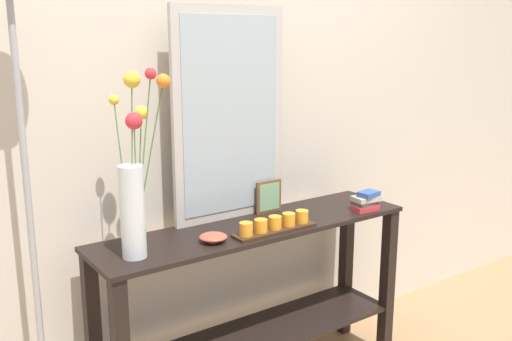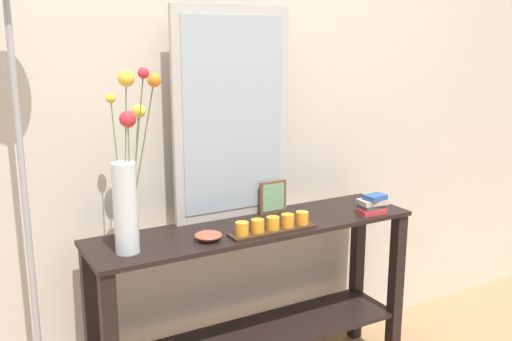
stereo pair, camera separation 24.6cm
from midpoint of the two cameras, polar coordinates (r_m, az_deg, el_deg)
name	(u,v)px [view 2 (the right image)]	position (r m, az deg, el deg)	size (l,w,h in m)	color
wall_back	(224,94)	(2.68, -0.58, 7.58)	(6.40, 0.08, 2.70)	beige
console_table	(256,287)	(2.64, 2.73, -11.56)	(1.49, 0.38, 0.80)	black
mirror_leaning	(233,115)	(2.54, 0.43, 5.52)	(0.56, 0.03, 0.94)	#B7B2AD
tall_vase_left	(127,183)	(2.18, -9.54, -1.23)	(0.18, 0.25, 0.70)	silver
candle_tray	(273,226)	(2.44, 4.60, -5.53)	(0.39, 0.09, 0.07)	#382316
picture_frame_small	(273,197)	(2.69, 4.32, -2.68)	(0.14, 0.01, 0.15)	brown
decorative_bowl	(208,235)	(2.33, -1.75, -6.53)	(0.11, 0.11, 0.04)	#B24C38
book_stack	(373,204)	(2.76, 14.05, -3.33)	(0.14, 0.10, 0.09)	#C63338
floor_lamp	(19,131)	(2.14, -19.56, 3.66)	(0.24, 0.24, 1.90)	#9E9EA3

